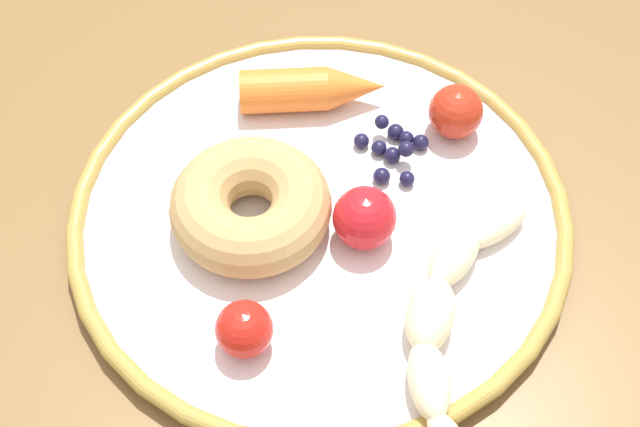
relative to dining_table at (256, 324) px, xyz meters
name	(u,v)px	position (x,y,z in m)	size (l,w,h in m)	color
dining_table	(256,324)	(0.00, 0.00, 0.00)	(1.25, 0.72, 0.71)	brown
plate	(320,216)	(-0.03, 0.04, 0.10)	(0.34, 0.34, 0.02)	silver
banana	(447,320)	(0.05, 0.13, 0.11)	(0.21, 0.09, 0.03)	#F7E5B5
carrot_orange	(313,89)	(-0.13, 0.03, 0.12)	(0.05, 0.11, 0.03)	orange
donut	(248,206)	(-0.02, 0.00, 0.12)	(0.11, 0.11, 0.04)	tan
blueberry_pile	(393,149)	(-0.09, 0.09, 0.11)	(0.05, 0.05, 0.02)	#191638
tomato_near	(456,112)	(-0.12, 0.13, 0.12)	(0.04, 0.04, 0.04)	red
tomato_mid	(244,329)	(0.07, 0.01, 0.12)	(0.04, 0.04, 0.04)	red
tomato_far	(365,218)	(-0.02, 0.07, 0.12)	(0.04, 0.04, 0.04)	red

